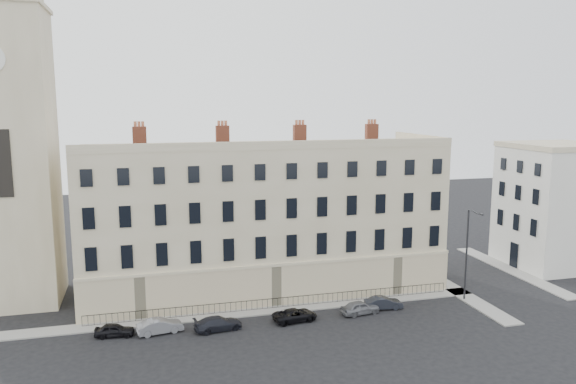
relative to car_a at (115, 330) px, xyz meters
name	(u,v)px	position (x,y,z in m)	size (l,w,h in m)	color
ground	(358,324)	(20.69, -2.72, -0.55)	(160.00, 160.00, 0.00)	black
terrace	(263,217)	(14.72, 9.25, 6.95)	(36.22, 12.22, 17.00)	#BDAF8C
church_tower	(5,109)	(-9.31, 11.28, 18.11)	(8.00, 8.13, 44.00)	#BDAF8C
adjacent_building	(554,207)	(49.69, 8.28, 6.45)	(10.00, 10.00, 14.00)	silver
pavement_terrace	(237,313)	(10.69, 2.28, -0.49)	(48.00, 2.00, 0.12)	gray
pavement_east_return	(443,283)	(33.69, 5.28, -0.49)	(2.00, 24.00, 0.12)	gray
pavement_adjacent	(512,270)	(43.69, 7.28, -0.49)	(2.00, 20.00, 0.12)	gray
railings	(278,303)	(14.69, 2.68, 0.00)	(35.00, 0.04, 0.96)	black
car_a	(115,330)	(0.00, 0.00, 0.00)	(1.30, 3.23, 1.10)	black
car_b	(160,326)	(3.69, -0.29, 0.08)	(1.34, 3.84, 1.26)	gray
car_c	(218,323)	(8.53, -0.92, 0.05)	(1.68, 4.13, 1.20)	black
car_d	(295,315)	(15.45, -0.69, 0.01)	(1.85, 4.01, 1.12)	black
car_e	(360,307)	(21.70, -0.59, 0.07)	(1.47, 3.66, 1.25)	slate
car_f	(383,303)	(24.29, 0.00, 0.04)	(1.25, 3.58, 1.18)	#20232B
streetlamp	(468,251)	(33.07, 0.07, 4.48)	(0.65, 1.93, 9.08)	#27282C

